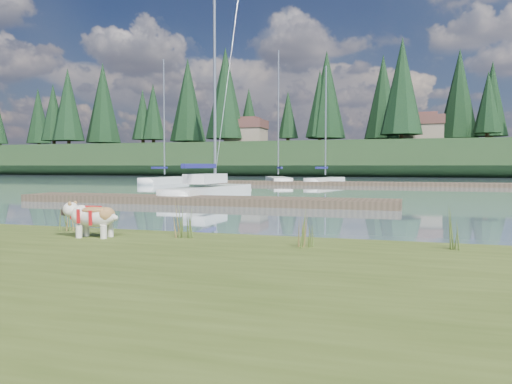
% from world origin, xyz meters
% --- Properties ---
extents(ground, '(200.00, 200.00, 0.00)m').
position_xyz_m(ground, '(0.00, 30.00, 0.00)').
color(ground, '#79939F').
rests_on(ground, ground).
extents(ridge, '(200.00, 20.00, 5.00)m').
position_xyz_m(ridge, '(0.00, 73.00, 2.50)').
color(ridge, black).
rests_on(ridge, ground).
extents(bulldog, '(0.99, 0.47, 0.59)m').
position_xyz_m(bulldog, '(-0.83, -2.60, 0.72)').
color(bulldog, silver).
rests_on(bulldog, bank).
extents(sailboat_main, '(2.02, 8.07, 11.58)m').
position_xyz_m(sailboat_main, '(-4.94, 13.12, 0.42)').
color(sailboat_main, white).
rests_on(sailboat_main, ground).
extents(dock_near, '(16.00, 2.00, 0.30)m').
position_xyz_m(dock_near, '(-4.00, 9.00, 0.15)').
color(dock_near, '#4C3D2C').
rests_on(dock_near, ground).
extents(dock_far, '(26.00, 2.20, 0.30)m').
position_xyz_m(dock_far, '(2.00, 30.00, 0.15)').
color(dock_far, '#4C3D2C').
rests_on(dock_far, ground).
extents(sailboat_bg_0, '(1.56, 7.49, 10.90)m').
position_xyz_m(sailboat_bg_0, '(-16.25, 30.23, 0.32)').
color(sailboat_bg_0, white).
rests_on(sailboat_bg_0, ground).
extents(sailboat_bg_1, '(4.35, 7.91, 11.79)m').
position_xyz_m(sailboat_bg_1, '(-7.10, 33.53, 0.33)').
color(sailboat_bg_1, white).
rests_on(sailboat_bg_1, ground).
extents(sailboat_bg_2, '(2.80, 6.67, 10.00)m').
position_xyz_m(sailboat_bg_2, '(-2.39, 32.59, 0.33)').
color(sailboat_bg_2, white).
rests_on(sailboat_bg_2, ground).
extents(weed_0, '(0.17, 0.14, 0.68)m').
position_xyz_m(weed_0, '(0.58, -2.19, 0.64)').
color(weed_0, '#475B23').
rests_on(weed_0, bank).
extents(weed_1, '(0.17, 0.14, 0.51)m').
position_xyz_m(weed_1, '(0.73, -2.18, 0.57)').
color(weed_1, '#475B23').
rests_on(weed_1, bank).
extents(weed_2, '(0.17, 0.14, 0.64)m').
position_xyz_m(weed_2, '(2.77, -2.60, 0.62)').
color(weed_2, '#475B23').
rests_on(weed_2, bank).
extents(weed_3, '(0.17, 0.14, 0.64)m').
position_xyz_m(weed_3, '(-1.81, -2.05, 0.62)').
color(weed_3, '#475B23').
rests_on(weed_3, bank).
extents(weed_4, '(0.17, 0.14, 0.50)m').
position_xyz_m(weed_4, '(2.80, -2.49, 0.56)').
color(weed_4, '#475B23').
rests_on(weed_4, bank).
extents(weed_5, '(0.17, 0.14, 0.61)m').
position_xyz_m(weed_5, '(4.90, -2.11, 0.61)').
color(weed_5, '#475B23').
rests_on(weed_5, bank).
extents(mud_lip, '(60.00, 0.50, 0.14)m').
position_xyz_m(mud_lip, '(0.00, -1.60, 0.07)').
color(mud_lip, '#33281C').
rests_on(mud_lip, ground).
extents(conifer_0, '(5.72, 5.72, 14.15)m').
position_xyz_m(conifer_0, '(-55.00, 67.00, 12.64)').
color(conifer_0, '#382619').
rests_on(conifer_0, ridge).
extents(conifer_1, '(4.40, 4.40, 11.30)m').
position_xyz_m(conifer_1, '(-40.00, 71.00, 11.28)').
color(conifer_1, '#382619').
rests_on(conifer_1, ridge).
extents(conifer_2, '(6.60, 6.60, 16.05)m').
position_xyz_m(conifer_2, '(-25.00, 68.00, 13.54)').
color(conifer_2, '#382619').
rests_on(conifer_2, ridge).
extents(conifer_3, '(4.84, 4.84, 12.25)m').
position_xyz_m(conifer_3, '(-10.00, 72.00, 11.74)').
color(conifer_3, '#382619').
rests_on(conifer_3, ridge).
extents(conifer_4, '(6.16, 6.16, 15.10)m').
position_xyz_m(conifer_4, '(3.00, 66.00, 13.09)').
color(conifer_4, '#382619').
rests_on(conifer_4, ridge).
extents(conifer_5, '(3.96, 3.96, 10.35)m').
position_xyz_m(conifer_5, '(15.00, 70.00, 10.83)').
color(conifer_5, '#382619').
rests_on(conifer_5, ridge).
extents(house_0, '(6.30, 5.30, 4.65)m').
position_xyz_m(house_0, '(-22.00, 70.00, 7.31)').
color(house_0, gray).
rests_on(house_0, ridge).
extents(house_1, '(6.30, 5.30, 4.65)m').
position_xyz_m(house_1, '(6.00, 71.00, 7.31)').
color(house_1, gray).
rests_on(house_1, ridge).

